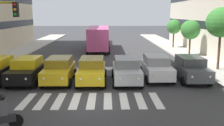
% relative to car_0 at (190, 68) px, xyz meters
% --- Properties ---
extents(ground_plane, '(180.00, 180.00, 0.00)m').
position_rel_car_0_xyz_m(ground_plane, '(6.85, 4.35, -0.89)').
color(ground_plane, '#38383A').
extents(crosswalk_markings, '(7.65, 2.80, 0.01)m').
position_rel_car_0_xyz_m(crosswalk_markings, '(6.85, 4.35, -0.88)').
color(crosswalk_markings, silver).
rests_on(crosswalk_markings, ground_plane).
extents(car_0, '(2.02, 4.44, 1.72)m').
position_rel_car_0_xyz_m(car_0, '(0.00, 0.00, 0.00)').
color(car_0, '#474C51').
rests_on(car_0, ground_plane).
extents(car_1, '(2.02, 4.44, 1.72)m').
position_rel_car_0_xyz_m(car_1, '(2.36, -0.44, 0.00)').
color(car_1, silver).
rests_on(car_1, ground_plane).
extents(car_2, '(2.02, 4.44, 1.72)m').
position_rel_car_0_xyz_m(car_2, '(4.63, 0.42, 0.00)').
color(car_2, '#B2B7BC').
rests_on(car_2, ground_plane).
extents(car_3, '(2.02, 4.44, 1.72)m').
position_rel_car_0_xyz_m(car_3, '(7.04, 0.45, 0.00)').
color(car_3, gold).
rests_on(car_3, ground_plane).
extents(car_4, '(2.02, 4.44, 1.72)m').
position_rel_car_0_xyz_m(car_4, '(9.33, 0.28, 0.00)').
color(car_4, gold).
rests_on(car_4, ground_plane).
extents(car_5, '(2.02, 4.44, 1.72)m').
position_rel_car_0_xyz_m(car_5, '(11.56, 0.31, 0.00)').
color(car_5, black).
rests_on(car_5, ground_plane).
extents(bus_behind_traffic, '(2.78, 10.50, 3.00)m').
position_rel_car_0_xyz_m(bus_behind_traffic, '(7.04, -16.00, 0.97)').
color(bus_behind_traffic, '#DB5193').
rests_on(bus_behind_traffic, ground_plane).
extents(motorcycle_with_rider, '(1.57, 0.83, 1.57)m').
position_rel_car_0_xyz_m(motorcycle_with_rider, '(10.28, 8.03, -0.24)').
color(motorcycle_with_rider, black).
rests_on(motorcycle_with_rider, ground_plane).
extents(street_tree_1, '(2.46, 2.46, 5.13)m').
position_rel_car_0_xyz_m(street_tree_1, '(-3.34, -3.08, 3.14)').
color(street_tree_1, '#513823').
rests_on(street_tree_1, sidewalk_left).
extents(street_tree_2, '(2.14, 2.14, 3.92)m').
position_rel_car_0_xyz_m(street_tree_2, '(-3.32, -10.71, 2.10)').
color(street_tree_2, '#513823').
rests_on(street_tree_2, sidewalk_left).
extents(street_tree_3, '(1.99, 1.99, 3.83)m').
position_rel_car_0_xyz_m(street_tree_3, '(-3.27, -17.75, 2.08)').
color(street_tree_3, '#513823').
rests_on(street_tree_3, sidewalk_left).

